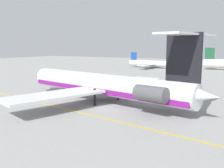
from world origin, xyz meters
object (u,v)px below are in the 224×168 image
object	(u,v)px
airliner_far_left	(153,64)
safety_cone_nose	(97,81)
ground_crew_portside	(91,79)
main_jetliner	(107,85)

from	to	relation	value
airliner_far_left	safety_cone_nose	xyz separation A→B (m)	(2.37, -55.39, -2.00)
airliner_far_left	safety_cone_nose	world-z (taller)	airliner_far_left
airliner_far_left	ground_crew_portside	bearing A→B (deg)	-85.41
ground_crew_portside	safety_cone_nose	xyz separation A→B (m)	(0.91, 1.47, -0.78)
main_jetliner	airliner_far_left	distance (m)	81.79
safety_cone_nose	main_jetliner	bearing A→B (deg)	-52.94
airliner_far_left	safety_cone_nose	size ratio (longest dim) A/B	47.05
main_jetliner	safety_cone_nose	bearing A→B (deg)	-41.26
airliner_far_left	safety_cone_nose	bearing A→B (deg)	-84.43
main_jetliner	safety_cone_nose	xyz separation A→B (m)	(-17.99, 23.82, -3.31)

